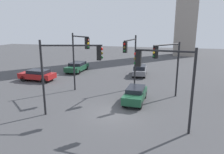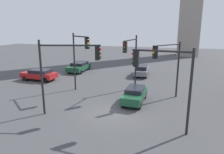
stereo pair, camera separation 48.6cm
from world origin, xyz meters
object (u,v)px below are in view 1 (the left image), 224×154
(traffic_light_1, at_px, (165,72))
(car_2, at_px, (135,94))
(traffic_light_0, at_px, (167,59))
(car_5, at_px, (140,70))
(traffic_light_3, at_px, (80,52))
(car_0, at_px, (77,67))
(car_3, at_px, (37,75))
(traffic_light_4, at_px, (131,54))
(traffic_light_2, at_px, (69,63))

(traffic_light_1, height_order, car_2, traffic_light_1)
(traffic_light_0, xyz_separation_m, car_5, (-3.49, 9.01, -2.97))
(traffic_light_3, xyz_separation_m, car_0, (-4.59, 9.45, -3.42))
(car_2, distance_m, car_3, 13.52)
(traffic_light_4, distance_m, car_0, 12.72)
(car_3, bearing_deg, traffic_light_1, 151.60)
(traffic_light_0, height_order, traffic_light_2, traffic_light_2)
(traffic_light_3, bearing_deg, car_2, 27.14)
(traffic_light_3, height_order, car_0, traffic_light_3)
(traffic_light_2, distance_m, car_5, 15.01)
(traffic_light_0, xyz_separation_m, car_2, (-2.54, -1.39, -3.00))
(traffic_light_0, bearing_deg, traffic_light_2, -13.13)
(traffic_light_2, relative_size, traffic_light_4, 0.99)
(car_0, distance_m, car_3, 6.72)
(car_0, bearing_deg, car_5, 87.14)
(traffic_light_2, distance_m, car_2, 6.63)
(traffic_light_0, relative_size, traffic_light_4, 0.91)
(traffic_light_3, xyz_separation_m, car_2, (5.67, -1.21, -3.42))
(traffic_light_1, distance_m, traffic_light_3, 9.94)
(traffic_light_2, xyz_separation_m, car_2, (4.29, 3.87, -3.25))
(car_0, height_order, car_5, car_5)
(traffic_light_2, height_order, car_5, traffic_light_2)
(traffic_light_4, distance_m, car_5, 8.40)
(traffic_light_1, height_order, traffic_light_2, traffic_light_2)
(traffic_light_0, distance_m, traffic_light_2, 8.62)
(traffic_light_3, distance_m, car_2, 6.73)
(traffic_light_4, relative_size, car_0, 1.20)
(car_3, bearing_deg, car_5, -151.17)
(car_3, bearing_deg, traffic_light_2, 137.67)
(traffic_light_0, relative_size, traffic_light_3, 0.87)
(traffic_light_4, bearing_deg, car_5, -170.87)
(traffic_light_0, bearing_deg, traffic_light_1, 38.36)
(traffic_light_0, height_order, car_3, traffic_light_0)
(traffic_light_4, bearing_deg, car_3, -89.66)
(traffic_light_1, bearing_deg, car_3, -24.59)
(traffic_light_3, bearing_deg, car_5, 101.98)
(traffic_light_4, xyz_separation_m, car_3, (-11.85, 1.79, -3.21))
(traffic_light_0, distance_m, car_0, 16.09)
(traffic_light_1, bearing_deg, car_2, -55.65)
(traffic_light_1, distance_m, car_3, 17.92)
(traffic_light_0, xyz_separation_m, car_0, (-12.80, 9.27, -3.00))
(car_2, bearing_deg, traffic_light_4, -159.07)
(traffic_light_4, xyz_separation_m, car_2, (0.92, -2.64, -3.22))
(car_2, bearing_deg, traffic_light_2, -46.21)
(traffic_light_0, height_order, car_0, traffic_light_0)
(traffic_light_0, distance_m, traffic_light_1, 5.90)
(car_5, bearing_deg, traffic_light_3, 149.42)
(car_2, height_order, car_3, car_3)
(traffic_light_1, relative_size, car_2, 1.34)
(traffic_light_2, xyz_separation_m, car_5, (3.34, 14.27, -3.22))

